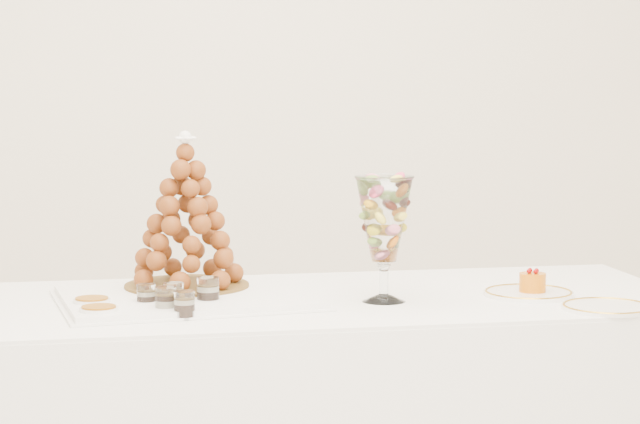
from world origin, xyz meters
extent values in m
cube|color=white|center=(0.00, 2.00, 1.40)|extent=(4.50, 0.04, 2.80)
cube|color=white|center=(0.06, 0.36, 0.75)|extent=(2.00, 0.86, 0.01)
cube|color=white|center=(-0.26, 0.35, 0.76)|extent=(0.69, 0.56, 0.02)
cylinder|color=white|center=(0.24, 0.28, 0.76)|extent=(0.11, 0.11, 0.02)
cylinder|color=white|center=(0.24, 0.28, 0.81)|extent=(0.02, 0.02, 0.08)
sphere|color=white|center=(0.24, 0.28, 0.85)|extent=(0.04, 0.04, 0.04)
cylinder|color=white|center=(0.64, 0.31, 0.76)|extent=(0.24, 0.24, 0.01)
cylinder|color=white|center=(0.77, 0.09, 0.76)|extent=(0.22, 0.22, 0.01)
cylinder|color=white|center=(-0.36, 0.27, 0.79)|extent=(0.06, 0.06, 0.06)
cylinder|color=white|center=(-0.30, 0.24, 0.79)|extent=(0.06, 0.06, 0.07)
cylinder|color=white|center=(-0.21, 0.27, 0.79)|extent=(0.06, 0.06, 0.08)
cylinder|color=white|center=(-0.32, 0.18, 0.79)|extent=(0.06, 0.06, 0.07)
cylinder|color=white|center=(-0.27, 0.13, 0.79)|extent=(0.06, 0.06, 0.07)
cylinder|color=white|center=(-0.50, 0.27, 0.77)|extent=(0.09, 0.09, 0.03)
cylinder|color=white|center=(-0.48, 0.16, 0.77)|extent=(0.09, 0.09, 0.03)
cylinder|color=brown|center=(-0.25, 0.46, 0.78)|extent=(0.33, 0.33, 0.01)
cone|color=brown|center=(-0.25, 0.46, 0.98)|extent=(0.29, 0.29, 0.40)
sphere|color=white|center=(-0.25, 0.46, 1.17)|extent=(0.04, 0.04, 0.04)
cylinder|color=orange|center=(0.65, 0.30, 0.79)|extent=(0.07, 0.07, 0.05)
sphere|color=#8F0505|center=(0.66, 0.31, 0.82)|extent=(0.01, 0.01, 0.01)
sphere|color=#8F0505|center=(0.64, 0.32, 0.82)|extent=(0.01, 0.01, 0.01)
sphere|color=#8F0505|center=(0.64, 0.30, 0.82)|extent=(0.01, 0.01, 0.01)
sphere|color=#8F0505|center=(0.65, 0.29, 0.82)|extent=(0.01, 0.01, 0.01)
camera|label=1|loc=(-0.40, -2.82, 1.34)|focal=70.00mm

